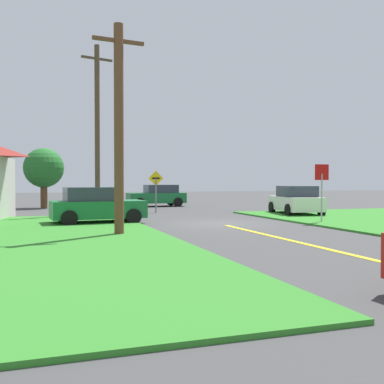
{
  "coord_description": "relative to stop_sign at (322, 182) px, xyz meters",
  "views": [
    {
      "loc": [
        -7.55,
        -18.84,
        1.88
      ],
      "look_at": [
        0.29,
        4.42,
        1.3
      ],
      "focal_mm": 42.67,
      "sensor_mm": 36.0,
      "label": 1
    }
  ],
  "objects": [
    {
      "name": "utility_pole_near",
      "position": [
        -9.39,
        -1.81,
        1.89
      ],
      "size": [
        1.8,
        0.33,
        7.26
      ],
      "color": "brown",
      "rests_on": "ground"
    },
    {
      "name": "oak_tree_left",
      "position": [
        -11.66,
        16.29,
        0.96
      ],
      "size": [
        2.78,
        2.78,
        4.22
      ],
      "color": "brown",
      "rests_on": "ground"
    },
    {
      "name": "utility_pole_mid",
      "position": [
        -8.88,
        8.45,
        3.03
      ],
      "size": [
        1.78,
        0.54,
        9.48
      ],
      "color": "#4E3A2B",
      "rests_on": "ground"
    },
    {
      "name": "car_approaching_junction",
      "position": [
        -3.55,
        15.82,
        -1.03
      ],
      "size": [
        4.24,
        2.16,
        1.62
      ],
      "rotation": [
        0.0,
        0.0,
        3.15
      ],
      "color": "#196B33",
      "rests_on": "ground"
    },
    {
      "name": "stop_sign",
      "position": [
        0.0,
        0.0,
        0.0
      ],
      "size": [
        0.7,
        0.07,
        2.64
      ],
      "rotation": [
        0.0,
        0.0,
        3.15
      ],
      "color": "#9EA0A8",
      "rests_on": "ground"
    },
    {
      "name": "car_on_crossroad",
      "position": [
        1.66,
        4.86,
        -1.04
      ],
      "size": [
        2.61,
        4.23,
        1.62
      ],
      "rotation": [
        0.0,
        0.0,
        1.4
      ],
      "color": "white",
      "rests_on": "ground"
    },
    {
      "name": "ground_plane",
      "position": [
        -4.46,
        1.38,
        -1.84
      ],
      "size": [
        120.0,
        120.0,
        0.0
      ],
      "primitive_type": "plane",
      "color": "#404040"
    },
    {
      "name": "direction_sign",
      "position": [
        -5.4,
        8.9,
        -0.28
      ],
      "size": [
        0.91,
        0.08,
        2.51
      ],
      "color": "slate",
      "rests_on": "ground"
    },
    {
      "name": "parked_car_near_building",
      "position": [
        -9.6,
        2.98,
        -1.04
      ],
      "size": [
        4.15,
        2.28,
        1.62
      ],
      "rotation": [
        0.0,
        0.0,
        0.07
      ],
      "color": "#196B33",
      "rests_on": "ground"
    },
    {
      "name": "lane_stripe_center",
      "position": [
        -4.46,
        -6.62,
        -1.83
      ],
      "size": [
        0.2,
        14.0,
        0.01
      ],
      "primitive_type": "cube",
      "color": "yellow",
      "rests_on": "ground"
    }
  ]
}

